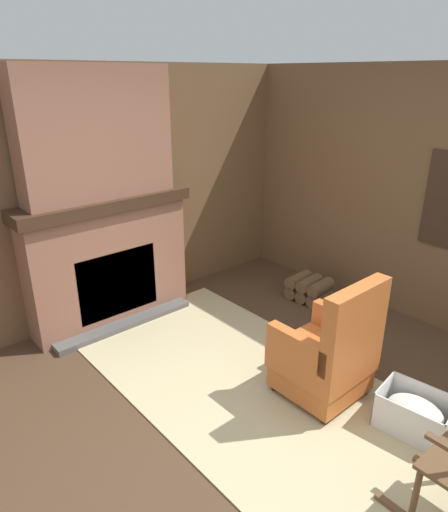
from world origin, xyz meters
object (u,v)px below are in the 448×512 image
at_px(firewood_stack, 309,289).
at_px(laundry_basket, 415,413).
at_px(armchair, 328,356).
at_px(storage_case, 142,182).
at_px(oil_lamp_vase, 70,190).

height_order(firewood_stack, laundry_basket, laundry_basket).
height_order(armchair, laundry_basket, armchair).
relative_size(firewood_stack, laundry_basket, 0.88).
relative_size(firewood_stack, storage_case, 1.81).
distance_m(firewood_stack, laundry_basket, 2.06).
height_order(armchair, storage_case, storage_case).
bearing_deg(oil_lamp_vase, armchair, 22.64).
height_order(laundry_basket, oil_lamp_vase, oil_lamp_vase).
bearing_deg(storage_case, oil_lamp_vase, -90.01).
xyz_separation_m(armchair, firewood_stack, (-1.14, 1.20, -0.24)).
relative_size(armchair, oil_lamp_vase, 3.40).
xyz_separation_m(firewood_stack, laundry_basket, (1.78, -1.02, 0.01)).
distance_m(laundry_basket, storage_case, 3.15).
height_order(oil_lamp_vase, storage_case, oil_lamp_vase).
distance_m(armchair, storage_case, 2.45).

